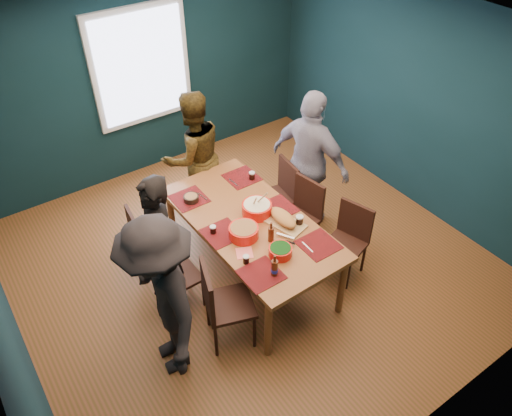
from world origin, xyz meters
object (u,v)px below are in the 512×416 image
at_px(person_near_left, 162,300).
at_px(bowl_salad, 244,232).
at_px(person_far_left, 159,247).
at_px(person_back, 194,156).
at_px(chair_right_near, 350,235).
at_px(chair_right_mid, 303,211).
at_px(bowl_herbs, 280,251).
at_px(chair_left_mid, 172,274).
at_px(person_right, 310,162).
at_px(chair_right_far, 281,191).
at_px(bowl_dumpling, 257,208).
at_px(chair_left_near, 220,300).
at_px(cutting_board, 283,219).
at_px(chair_left_far, 144,236).
at_px(dining_table, 250,226).

distance_m(person_near_left, bowl_salad, 1.13).
height_order(person_far_left, person_back, person_back).
xyz_separation_m(chair_right_near, person_near_left, (-2.22, 0.06, 0.36)).
distance_m(chair_right_mid, bowl_herbs, 1.08).
relative_size(chair_left_mid, person_back, 0.51).
bearing_deg(person_far_left, person_back, 143.66).
relative_size(chair_right_mid, person_far_left, 0.57).
bearing_deg(person_right, bowl_herbs, 114.92).
xyz_separation_m(person_back, bowl_herbs, (-0.13, -1.94, 0.01)).
xyz_separation_m(chair_right_near, person_back, (-0.87, 1.91, 0.33)).
xyz_separation_m(chair_right_far, bowl_salad, (-0.99, -0.67, 0.34)).
distance_m(person_near_left, bowl_dumpling, 1.50).
relative_size(chair_right_near, bowl_salad, 2.95).
bearing_deg(bowl_herbs, chair_right_mid, 37.91).
xyz_separation_m(person_back, bowl_salad, (-0.27, -1.52, 0.03)).
bearing_deg(bowl_salad, chair_left_mid, 162.55).
distance_m(chair_right_near, person_right, 1.02).
distance_m(chair_left_near, cutting_board, 1.09).
distance_m(person_right, bowl_dumpling, 1.04).
distance_m(chair_left_far, bowl_herbs, 1.64).
distance_m(chair_right_far, person_far_left, 1.82).
relative_size(chair_right_far, person_back, 0.54).
bearing_deg(person_back, person_far_left, 49.52).
height_order(chair_right_far, bowl_herbs, chair_right_far).
bearing_deg(chair_left_near, dining_table, 56.29).
bearing_deg(chair_left_near, cutting_board, 37.45).
distance_m(person_back, cutting_board, 1.59).
distance_m(chair_left_far, person_back, 1.22).
bearing_deg(chair_right_mid, chair_left_far, 147.25).
relative_size(person_back, bowl_salad, 5.57).
relative_size(person_far_left, person_near_left, 0.92).
xyz_separation_m(dining_table, person_back, (0.08, 1.35, 0.12)).
bearing_deg(cutting_board, person_right, 19.58).
relative_size(person_near_left, bowl_dumpling, 5.52).
distance_m(chair_right_near, cutting_board, 0.84).
bearing_deg(bowl_salad, person_back, 79.75).
distance_m(person_far_left, person_near_left, 0.74).
bearing_deg(chair_right_far, person_far_left, -162.78).
bearing_deg(bowl_salad, chair_left_far, 128.27).
bearing_deg(person_far_left, cutting_board, 77.39).
bearing_deg(bowl_dumpling, person_right, 17.60).
bearing_deg(chair_right_near, chair_right_far, 80.73).
bearing_deg(person_far_left, chair_left_far, -179.97).
distance_m(dining_table, chair_right_near, 1.12).
xyz_separation_m(chair_right_near, bowl_dumpling, (-0.82, 0.61, 0.36)).
height_order(person_right, person_near_left, person_right).
relative_size(chair_left_far, person_back, 0.50).
relative_size(dining_table, person_right, 1.19).
height_order(chair_right_near, person_right, person_right).
height_order(chair_left_mid, person_near_left, person_near_left).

